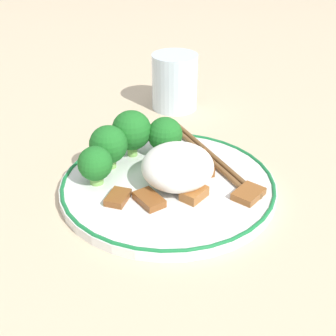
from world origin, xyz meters
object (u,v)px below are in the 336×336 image
object	(u,v)px
plate	(168,185)
broccoli_back_center	(132,131)
chopsticks	(209,155)
broccoli_mid_left	(95,164)
drinking_glass	(175,82)
broccoli_back_left	(165,135)
broccoli_back_right	(108,145)

from	to	relation	value
plate	broccoli_back_center	size ratio (longest dim) A/B	4.15
chopsticks	broccoli_mid_left	bearing A→B (deg)	-40.51
broccoli_mid_left	drinking_glass	world-z (taller)	drinking_glass
broccoli_back_left	broccoli_back_right	size ratio (longest dim) A/B	0.95
broccoli_back_left	broccoli_back_center	world-z (taller)	broccoli_back_center
plate	broccoli_back_left	xyz separation A→B (m)	(-0.06, -0.03, 0.04)
plate	chopsticks	bearing A→B (deg)	163.49
broccoli_back_left	chopsticks	distance (m)	0.07
plate	broccoli_back_right	xyz separation A→B (m)	(0.00, -0.08, 0.04)
broccoli_back_left	broccoli_back_right	xyz separation A→B (m)	(0.06, -0.05, 0.00)
broccoli_mid_left	broccoli_back_center	bearing A→B (deg)	176.26
broccoli_back_center	drinking_glass	distance (m)	0.20
plate	broccoli_back_center	distance (m)	0.09
chopsticks	drinking_glass	distance (m)	0.21
chopsticks	drinking_glass	size ratio (longest dim) A/B	2.01
broccoli_back_right	chopsticks	size ratio (longest dim) A/B	0.31
broccoli_back_left	drinking_glass	size ratio (longest dim) A/B	0.59
broccoli_mid_left	drinking_glass	xyz separation A→B (m)	(-0.28, -0.02, 0.01)
broccoli_back_center	broccoli_mid_left	size ratio (longest dim) A/B	1.31
broccoli_back_right	broccoli_mid_left	distance (m)	0.04
broccoli_back_left	broccoli_back_center	size ratio (longest dim) A/B	0.85
plate	broccoli_back_left	distance (m)	0.08
plate	chopsticks	size ratio (longest dim) A/B	1.44
broccoli_back_right	drinking_glass	world-z (taller)	drinking_glass
broccoli_mid_left	chopsticks	distance (m)	0.16
broccoli_back_left	broccoli_mid_left	bearing A→B (deg)	-24.21
broccoli_back_center	chopsticks	distance (m)	0.11
chopsticks	plate	bearing A→B (deg)	-16.51
plate	broccoli_back_center	bearing A→B (deg)	-118.68
broccoli_back_right	chopsticks	bearing A→B (deg)	126.58
broccoli_back_center	drinking_glass	xyz separation A→B (m)	(-0.20, -0.03, -0.00)
broccoli_back_left	drinking_glass	world-z (taller)	drinking_glass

